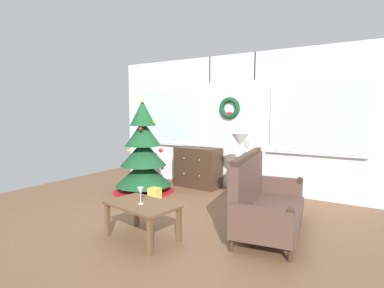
{
  "coord_description": "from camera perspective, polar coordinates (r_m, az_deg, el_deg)",
  "views": [
    {
      "loc": [
        2.4,
        -3.28,
        1.48
      ],
      "look_at": [
        0.05,
        0.55,
        1.0
      ],
      "focal_mm": 28.29,
      "sensor_mm": 36.0,
      "label": 1
    }
  ],
  "objects": [
    {
      "name": "ground_plane",
      "position": [
        4.32,
        -4.51,
        -13.94
      ],
      "size": [
        6.76,
        6.76,
        0.0
      ],
      "primitive_type": "plane",
      "color": "brown"
    },
    {
      "name": "wine_glass",
      "position": [
        3.56,
        -9.68,
        -8.88
      ],
      "size": [
        0.08,
        0.08,
        0.2
      ],
      "color": "silver",
      "rests_on": "coffee_table"
    },
    {
      "name": "settee_sofa",
      "position": [
        3.96,
        13.09,
        -10.22
      ],
      "size": [
        0.93,
        1.69,
        0.96
      ],
      "color": "#3D281C",
      "rests_on": "ground"
    },
    {
      "name": "gift_box",
      "position": [
        5.27,
        -7.08,
        -9.2
      ],
      "size": [
        0.19,
        0.17,
        0.19
      ],
      "primitive_type": "cube",
      "color": "#D8C64C",
      "rests_on": "ground"
    },
    {
      "name": "table_lamp",
      "position": [
        4.99,
        9.02,
        0.2
      ],
      "size": [
        0.28,
        0.28,
        0.44
      ],
      "color": "silver",
      "rests_on": "side_table"
    },
    {
      "name": "back_wall_with_door",
      "position": [
        5.88,
        7.42,
        4.13
      ],
      "size": [
        5.2,
        0.19,
        2.55
      ],
      "color": "white",
      "rests_on": "ground"
    },
    {
      "name": "christmas_tree",
      "position": [
        5.66,
        -9.16,
        -2.63
      ],
      "size": [
        1.14,
        1.14,
        1.77
      ],
      "color": "#4C331E",
      "rests_on": "ground"
    },
    {
      "name": "dresser_cabinet",
      "position": [
        5.98,
        1.12,
        -4.41
      ],
      "size": [
        0.92,
        0.48,
        0.78
      ],
      "color": "#3D281C",
      "rests_on": "ground"
    },
    {
      "name": "side_table",
      "position": [
        5.0,
        9.38,
        -5.4
      ],
      "size": [
        0.5,
        0.48,
        0.69
      ],
      "color": "brown",
      "rests_on": "ground"
    },
    {
      "name": "flower_vase",
      "position": [
        4.86,
        10.27,
        -1.97
      ],
      "size": [
        0.11,
        0.1,
        0.35
      ],
      "color": "beige",
      "rests_on": "side_table"
    },
    {
      "name": "coffee_table",
      "position": [
        3.64,
        -9.37,
        -11.92
      ],
      "size": [
        0.91,
        0.65,
        0.42
      ],
      "color": "brown",
      "rests_on": "ground"
    }
  ]
}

